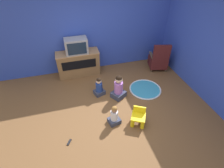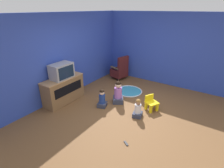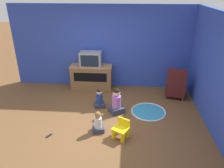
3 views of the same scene
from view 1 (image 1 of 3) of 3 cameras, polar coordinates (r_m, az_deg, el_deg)
The scene contains 11 objects.
ground_plane at distance 4.46m, azimuth -1.14°, elevation -9.30°, with size 30.00×30.00×0.00m, color brown.
wall_back at distance 5.59m, azimuth -8.93°, elevation 16.76°, with size 5.73×0.12×2.59m.
tv_cabinet at distance 5.66m, azimuth -10.87°, elevation 6.72°, with size 1.31×0.49×0.78m.
television at distance 5.36m, azimuth -11.60°, elevation 12.09°, with size 0.66×0.41×0.45m.
black_armchair at distance 6.02m, azimuth 14.95°, elevation 7.63°, with size 0.66×0.64×0.96m.
yellow_kid_chair at distance 4.15m, azimuth 8.59°, elevation -10.81°, with size 0.42×0.41×0.42m.
play_mat at distance 5.21m, azimuth 10.79°, elevation -1.63°, with size 0.93×0.93×0.04m.
child_watching_left at distance 4.70m, azimuth 2.15°, elevation -1.31°, with size 0.47×0.45×0.70m.
child_watching_center at distance 4.08m, azimuth 0.75°, elevation -10.35°, with size 0.31×0.29×0.52m.
child_watching_right at distance 4.83m, azimuth -4.23°, elevation -1.09°, with size 0.34×0.32×0.55m.
remote_control at distance 4.02m, azimuth -13.79°, elevation -17.94°, with size 0.12×0.15×0.02m.
Camera 1 is at (-0.74, -2.94, 3.27)m, focal length 28.00 mm.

